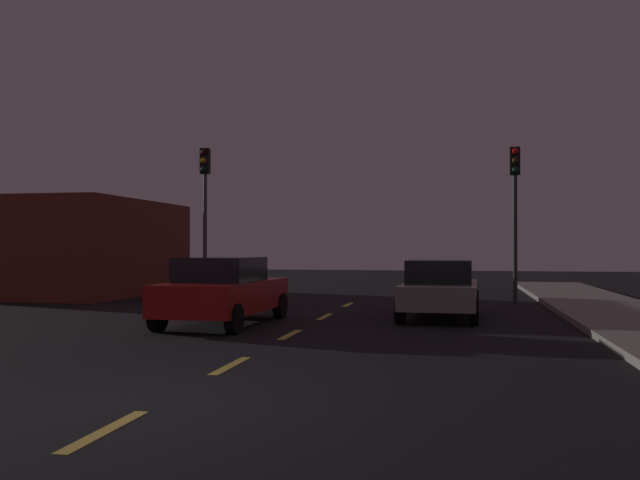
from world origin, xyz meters
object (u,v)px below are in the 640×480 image
car_stopped_ahead (440,288)px  car_adjacent_lane (223,291)px  traffic_signal_left (205,194)px  traffic_signal_right (515,194)px

car_stopped_ahead → car_adjacent_lane: bearing=-152.3°
car_stopped_ahead → car_adjacent_lane: size_ratio=0.99×
traffic_signal_left → car_stopped_ahead: traffic_signal_left is taller
traffic_signal_left → car_stopped_ahead: 10.19m
traffic_signal_left → traffic_signal_right: (10.55, -0.00, -0.16)m
traffic_signal_right → car_stopped_ahead: traffic_signal_right is taller
traffic_signal_right → car_adjacent_lane: size_ratio=1.13×
traffic_signal_left → car_stopped_ahead: bearing=-31.8°
traffic_signal_left → traffic_signal_right: size_ratio=1.05×
traffic_signal_right → car_stopped_ahead: 6.26m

